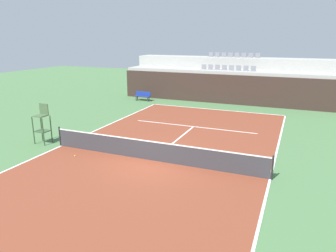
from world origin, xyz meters
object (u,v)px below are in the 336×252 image
Objects in this scene: tennis_net at (152,150)px; umpire_chair at (42,122)px; tennis_ball_2 at (75,156)px; player_bench at (143,95)px.

umpire_chair reaches higher than tennis_net.
tennis_ball_2 is (2.97, -1.08, -1.14)m from umpire_chair.
umpire_chair reaches higher than player_bench.
tennis_ball_2 is at bearing -19.95° from umpire_chair.
umpire_chair is at bearing -88.00° from player_bench.
umpire_chair is (-6.70, 0.06, 0.68)m from tennis_net.
tennis_net is at bearing -61.28° from player_bench.
umpire_chair is at bearing 160.05° from tennis_ball_2.
umpire_chair is 1.47× the size of player_bench.
player_bench is at bearing 103.67° from tennis_ball_2.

